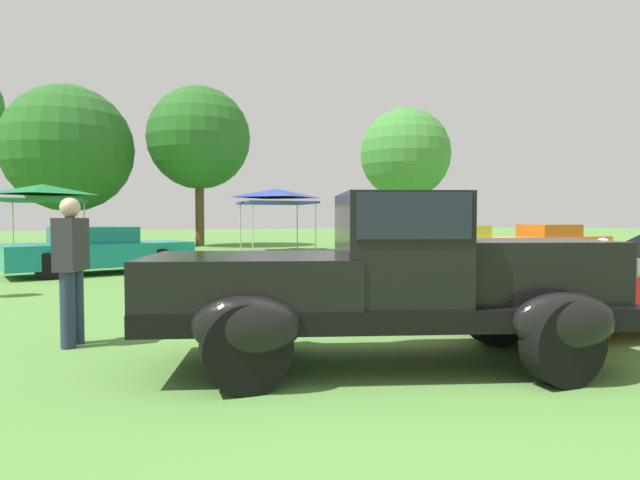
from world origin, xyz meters
TOP-DOWN VIEW (x-y plane):
  - ground_plane at (0.00, 0.00)m, footprint 120.00×120.00m
  - feature_pickup_truck at (0.20, 0.43)m, footprint 4.81×2.72m
  - neighbor_convertible at (3.92, 0.94)m, footprint 4.65×2.00m
  - show_car_teal at (-3.12, 10.47)m, footprint 4.79×2.93m
  - show_car_yellow at (7.57, 10.09)m, footprint 4.61×2.34m
  - show_car_orange at (11.81, 10.49)m, footprint 3.87×1.73m
  - spectator_by_row at (-2.85, 2.30)m, footprint 0.36×0.46m
  - canopy_tent_left_field at (-5.52, 17.44)m, footprint 2.83×2.83m
  - canopy_tent_center_field at (3.46, 17.50)m, footprint 2.97×2.97m
  - canopy_tent_right_field at (8.70, 17.44)m, footprint 3.06×3.06m
  - treeline_mid_left at (-5.31, 23.23)m, footprint 6.01×6.01m
  - treeline_center at (0.77, 22.76)m, footprint 5.18×5.18m
  - treeline_mid_right at (12.76, 23.08)m, footprint 5.33×5.33m

SIDE VIEW (x-z plane):
  - ground_plane at x=0.00m, z-range 0.00..0.00m
  - neighbor_convertible at x=3.92m, z-range -0.12..1.28m
  - show_car_orange at x=11.81m, z-range -0.01..1.21m
  - show_car_yellow at x=7.57m, z-range -0.01..1.21m
  - show_car_teal at x=-3.12m, z-range -0.01..1.21m
  - feature_pickup_truck at x=0.20m, z-range 0.02..1.72m
  - spectator_by_row at x=-2.85m, z-range 0.07..1.76m
  - canopy_tent_left_field at x=-5.52m, z-range 1.07..3.78m
  - canopy_tent_center_field at x=3.46m, z-range 1.07..3.78m
  - canopy_tent_right_field at x=8.70m, z-range 1.07..3.78m
  - treeline_mid_left at x=-5.31m, z-range 0.87..8.63m
  - treeline_mid_right at x=12.76m, z-range 1.27..9.17m
  - treeline_center at x=0.77m, z-range 1.44..9.54m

